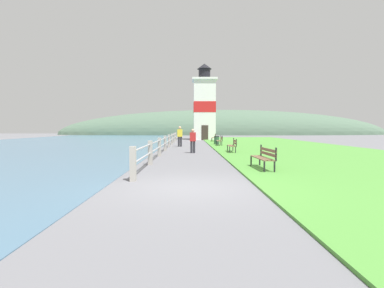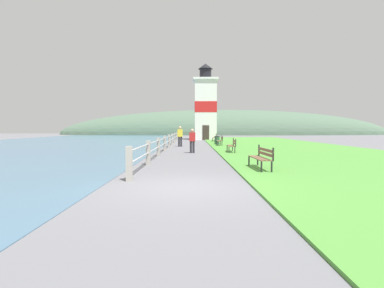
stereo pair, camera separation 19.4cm
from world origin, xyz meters
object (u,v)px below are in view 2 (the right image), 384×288
Objects in this scene: park_bench_far at (220,140)px; person_by_railing at (180,136)px; person_strolling at (192,140)px; lighthouse at (205,106)px; park_bench_near at (262,156)px; park_bench_by_lighthouse at (215,137)px; park_bench_midway at (232,145)px; trash_bin at (217,140)px.

park_bench_far is 3.79m from person_by_railing.
lighthouse is at bearing -8.10° from person_strolling.
park_bench_near is 30.21m from lighthouse.
park_bench_near is 8.36m from person_strolling.
person_by_railing reaches higher than park_bench_by_lighthouse.
lighthouse is (-0.91, 5.63, 4.09)m from park_bench_by_lighthouse.
park_bench_near is 1.12× the size of person_by_railing.
lighthouse reaches higher than park_bench_midway.
park_bench_near is 17.52m from trash_bin.
trash_bin is at bearing -91.48° from park_bench_near.
person_by_railing is (-3.62, -1.02, 0.43)m from park_bench_far.
lighthouse is 5.87× the size of person_by_railing.
person_strolling is at bearing 87.07° from park_bench_by_lighthouse.
park_bench_near is at bearing -164.49° from person_strolling.
person_by_railing is at bearing -100.70° from lighthouse.
park_bench_midway is 0.88× the size of park_bench_by_lighthouse.
person_strolling is (-2.56, -7.74, 0.32)m from park_bench_far.
park_bench_midway reaches higher than trash_bin.
park_bench_by_lighthouse is at bearing -80.84° from lighthouse.
park_bench_by_lighthouse is 1.25× the size of person_strolling.
park_bench_far is 1.88m from trash_bin.
park_bench_by_lighthouse is at bearing -92.47° from park_bench_near.
person_by_railing is (-3.70, 6.53, 0.43)m from park_bench_midway.
park_bench_far is 1.10× the size of person_strolling.
park_bench_by_lighthouse is at bearing -18.11° from person_by_railing.
person_by_railing is at bearing 17.28° from park_bench_far.
park_bench_near is 24.29m from park_bench_by_lighthouse.
person_strolling is 6.80m from person_by_railing.
trash_bin is (2.43, 9.61, -0.43)m from person_strolling.
park_bench_far is 0.17× the size of lighthouse.
lighthouse reaches higher than trash_bin.
person_strolling is at bearing 73.20° from park_bench_far.
person_strolling reaches higher than trash_bin.
person_strolling is 0.89× the size of person_by_railing.
park_bench_midway is 22.22m from lighthouse.
lighthouse reaches higher than park_bench_far.
person_by_railing is at bearing -57.80° from park_bench_midway.
lighthouse is at bearing -90.71° from park_bench_near.
person_strolling is at bearing 6.75° from park_bench_midway.
park_bench_midway is (-0.06, 8.09, -0.00)m from park_bench_near.
park_bench_near is at bearing 92.03° from park_bench_far.
person_strolling reaches higher than park_bench_by_lighthouse.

